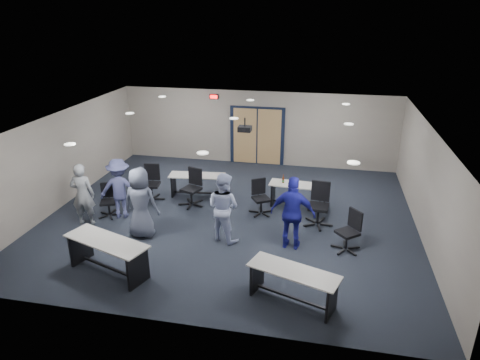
% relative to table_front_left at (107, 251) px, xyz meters
% --- Properties ---
extents(floor, '(10.00, 10.00, 0.00)m').
position_rel_table_front_left_xyz_m(floor, '(2.01, 3.22, -0.55)').
color(floor, black).
rests_on(floor, ground).
extents(back_wall, '(10.00, 0.04, 2.70)m').
position_rel_table_front_left_xyz_m(back_wall, '(2.01, 7.72, 0.80)').
color(back_wall, gray).
rests_on(back_wall, floor).
extents(front_wall, '(10.00, 0.04, 2.70)m').
position_rel_table_front_left_xyz_m(front_wall, '(2.01, -1.28, 0.80)').
color(front_wall, gray).
rests_on(front_wall, floor).
extents(left_wall, '(0.04, 9.00, 2.70)m').
position_rel_table_front_left_xyz_m(left_wall, '(-2.99, 3.22, 0.80)').
color(left_wall, gray).
rests_on(left_wall, floor).
extents(right_wall, '(0.04, 9.00, 2.70)m').
position_rel_table_front_left_xyz_m(right_wall, '(7.01, 3.22, 0.80)').
color(right_wall, gray).
rests_on(right_wall, floor).
extents(ceiling, '(10.00, 9.00, 0.04)m').
position_rel_table_front_left_xyz_m(ceiling, '(2.01, 3.22, 2.15)').
color(ceiling, white).
rests_on(ceiling, back_wall).
extents(double_door, '(2.00, 0.07, 2.20)m').
position_rel_table_front_left_xyz_m(double_door, '(2.01, 7.68, 0.50)').
color(double_door, black).
rests_on(double_door, back_wall).
extents(exit_sign, '(0.32, 0.07, 0.18)m').
position_rel_table_front_left_xyz_m(exit_sign, '(0.41, 7.66, 1.90)').
color(exit_sign, black).
rests_on(exit_sign, back_wall).
extents(ceiling_projector, '(0.35, 0.32, 0.37)m').
position_rel_table_front_left_xyz_m(ceiling_projector, '(2.31, 3.72, 1.86)').
color(ceiling_projector, black).
rests_on(ceiling_projector, ceiling).
extents(ceiling_can_lights, '(6.24, 5.74, 0.02)m').
position_rel_table_front_left_xyz_m(ceiling_can_lights, '(2.01, 3.47, 2.12)').
color(ceiling_can_lights, silver).
rests_on(ceiling_can_lights, ceiling).
extents(table_front_left, '(2.08, 1.28, 0.80)m').
position_rel_table_front_left_xyz_m(table_front_left, '(0.00, 0.00, 0.00)').
color(table_front_left, '#ABA9A1').
rests_on(table_front_left, floor).
extents(table_front_right, '(1.89, 1.15, 0.73)m').
position_rel_table_front_left_xyz_m(table_front_right, '(4.03, -0.22, -0.05)').
color(table_front_right, '#ABA9A1').
rests_on(table_front_right, floor).
extents(table_back_left, '(1.74, 0.74, 0.69)m').
position_rel_table_front_left_xyz_m(table_back_left, '(0.69, 4.39, -0.08)').
color(table_back_left, '#ABA9A1').
rests_on(table_back_left, floor).
extents(table_back_right, '(1.75, 0.69, 0.95)m').
position_rel_table_front_left_xyz_m(table_back_right, '(3.82, 4.23, -0.06)').
color(table_back_right, '#ABA9A1').
rests_on(table_back_right, floor).
extents(chair_back_a, '(0.78, 0.78, 1.09)m').
position_rel_table_front_left_xyz_m(chair_back_a, '(-0.56, 3.79, -0.00)').
color(chair_back_a, black).
rests_on(chair_back_a, floor).
extents(chair_back_b, '(0.88, 0.88, 1.10)m').
position_rel_table_front_left_xyz_m(chair_back_b, '(0.72, 3.68, 0.01)').
color(chair_back_b, black).
rests_on(chair_back_b, floor).
extents(chair_back_c, '(0.86, 0.86, 0.99)m').
position_rel_table_front_left_xyz_m(chair_back_c, '(2.82, 3.53, -0.05)').
color(chair_back_c, black).
rests_on(chair_back_c, floor).
extents(chair_back_d, '(0.81, 0.81, 1.18)m').
position_rel_table_front_left_xyz_m(chair_back_d, '(4.41, 3.15, 0.04)').
color(chair_back_d, black).
rests_on(chair_back_d, floor).
extents(chair_loose_left, '(0.75, 0.75, 0.93)m').
position_rel_table_front_left_xyz_m(chair_loose_left, '(-1.32, 2.55, -0.08)').
color(chair_loose_left, black).
rests_on(chair_loose_left, floor).
extents(chair_loose_right, '(0.90, 0.90, 1.02)m').
position_rel_table_front_left_xyz_m(chair_loose_right, '(5.12, 2.00, -0.04)').
color(chair_loose_right, black).
rests_on(chair_loose_right, floor).
extents(person_gray, '(0.68, 0.51, 1.71)m').
position_rel_table_front_left_xyz_m(person_gray, '(-1.71, 2.00, 0.31)').
color(person_gray, gray).
rests_on(person_gray, floor).
extents(person_plaid, '(0.92, 0.62, 1.83)m').
position_rel_table_front_left_xyz_m(person_plaid, '(0.06, 1.70, 0.37)').
color(person_plaid, '#4D5469').
rests_on(person_plaid, floor).
extents(person_lightblue, '(1.06, 0.96, 1.77)m').
position_rel_table_front_left_xyz_m(person_lightblue, '(2.12, 1.94, 0.34)').
color(person_lightblue, '#A9B5E0').
rests_on(person_lightblue, floor).
extents(person_navy, '(1.11, 0.55, 1.83)m').
position_rel_table_front_left_xyz_m(person_navy, '(3.83, 1.88, 0.37)').
color(person_navy, navy).
rests_on(person_navy, floor).
extents(person_back, '(1.21, 0.88, 1.69)m').
position_rel_table_front_left_xyz_m(person_back, '(-0.95, 2.59, 0.30)').
color(person_back, '#434778').
rests_on(person_back, floor).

